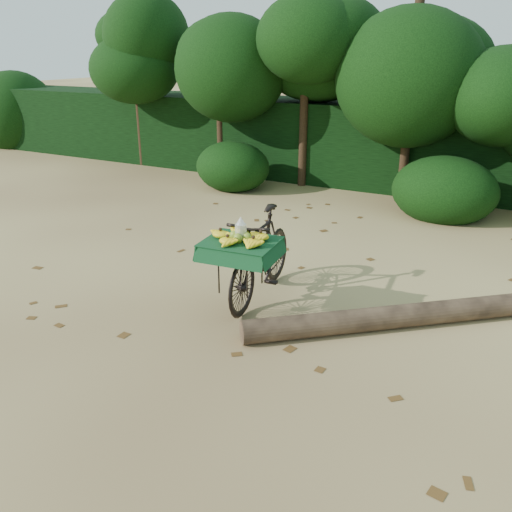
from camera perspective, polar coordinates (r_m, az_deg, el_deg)
The scene contains 7 objects.
ground at distance 7.23m, azimuth 0.84°, elevation -3.08°, with size 80.00×80.00×0.00m, color #D3BD70.
vendor_bicycle at distance 6.66m, azimuth 0.42°, elevation 0.16°, with size 0.87×1.93×1.14m.
fallen_log at distance 6.36m, azimuth 15.08°, elevation -6.12°, with size 0.27×0.27×3.67m, color brown.
hedge_backdrop at distance 12.70m, azimuth 14.28°, elevation 11.16°, with size 26.00×1.80×1.80m, color black.
tree_row at distance 11.98m, azimuth 10.64°, elevation 16.19°, with size 14.50×2.00×4.00m, color black, non-canonical shape.
bush_clumps at distance 10.77m, azimuth 13.93°, elevation 7.02°, with size 8.80×1.70×0.90m, color black, non-canonical shape.
leaf_litter at distance 7.77m, azimuth 3.04°, elevation -1.30°, with size 7.00×7.30×0.01m, color #553716, non-canonical shape.
Camera 1 is at (3.01, -5.86, 2.97)m, focal length 38.00 mm.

